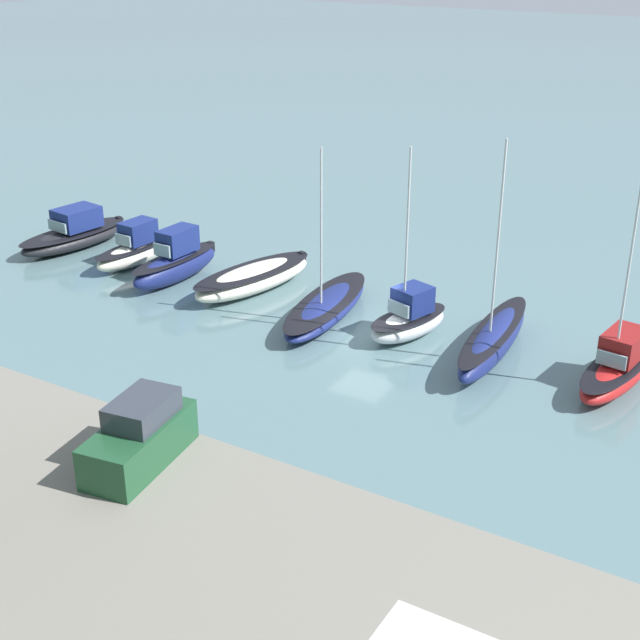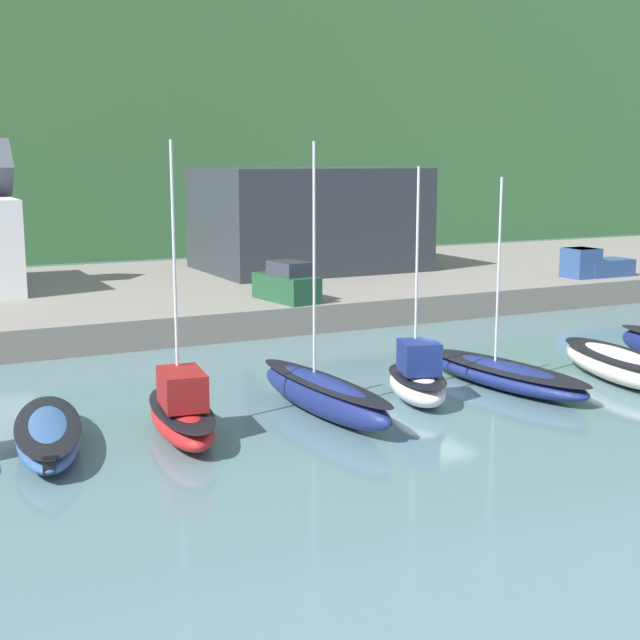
# 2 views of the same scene
# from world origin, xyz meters

# --- Properties ---
(ground_plane) EXTENTS (320.00, 320.00, 0.00)m
(ground_plane) POSITION_xyz_m (0.00, 0.00, 0.00)
(ground_plane) COLOR slate
(hillside_backdrop) EXTENTS (240.00, 71.11, 34.56)m
(hillside_backdrop) POSITION_xyz_m (0.00, 86.43, 17.28)
(hillside_backdrop) COLOR #42703D
(hillside_backdrop) RESTS_ON ground_plane
(quay_promenade) EXTENTS (124.55, 24.17, 1.49)m
(quay_promenade) POSITION_xyz_m (0.00, 24.50, 0.75)
(quay_promenade) COLOR gray
(quay_promenade) RESTS_ON ground_plane
(yacht_club_building) EXTENTS (14.22, 10.19, 6.93)m
(yacht_club_building) POSITION_xyz_m (7.39, 26.89, 4.95)
(yacht_club_building) COLOR #2D3338
(yacht_club_building) RESTS_ON quay_promenade
(moored_boat_1) EXTENTS (3.17, 7.42, 0.96)m
(moored_boat_1) POSITION_xyz_m (-15.10, -0.63, 0.52)
(moored_boat_1) COLOR #33568E
(moored_boat_1) RESTS_ON ground_plane
(moored_boat_2) EXTENTS (2.62, 6.41, 9.61)m
(moored_boat_2) POSITION_xyz_m (-10.94, -1.20, 0.84)
(moored_boat_2) COLOR red
(moored_boat_2) RESTS_ON ground_plane
(moored_boat_3) EXTENTS (2.16, 8.49, 9.61)m
(moored_boat_3) POSITION_xyz_m (-5.68, -1.09, 0.79)
(moored_boat_3) COLOR navy
(moored_boat_3) RESTS_ON ground_plane
(moored_boat_4) EXTENTS (3.09, 4.81, 8.75)m
(moored_boat_4) POSITION_xyz_m (-1.69, -1.05, 0.87)
(moored_boat_4) COLOR silver
(moored_boat_4) RESTS_ON ground_plane
(moored_boat_5) EXTENTS (3.38, 8.52, 8.31)m
(moored_boat_5) POSITION_xyz_m (2.58, -0.93, 0.55)
(moored_boat_5) COLOR navy
(moored_boat_5) RESTS_ON ground_plane
(moored_boat_6) EXTENTS (3.97, 7.88, 1.28)m
(moored_boat_6) POSITION_xyz_m (7.51, -1.99, 0.68)
(moored_boat_6) COLOR white
(moored_boat_6) RESTS_ON ground_plane
(parked_car_1) EXTENTS (2.39, 4.42, 2.16)m
(parked_car_1) POSITION_xyz_m (0.15, 14.68, 2.41)
(parked_car_1) COLOR #1E4C2D
(parked_car_1) RESTS_ON quay_promenade
(pickup_truck_0) EXTENTS (4.74, 2.03, 1.90)m
(pickup_truck_0) POSITION_xyz_m (21.98, 14.88, 2.31)
(pickup_truck_0) COLOR #2D4C84
(pickup_truck_0) RESTS_ON quay_promenade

